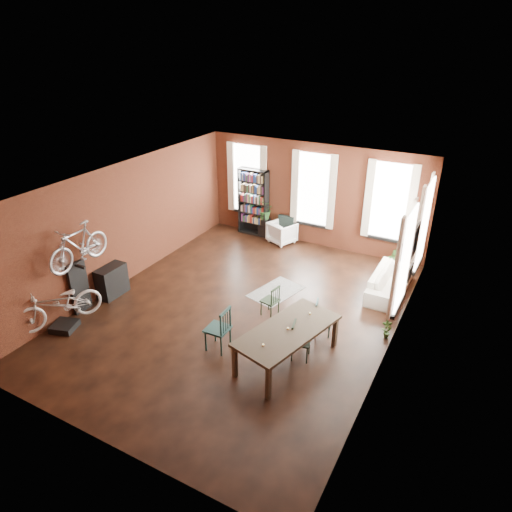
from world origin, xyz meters
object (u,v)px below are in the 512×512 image
Objects in this scene: cream_sofa at (391,278)px; console_table at (112,281)px; dining_chair_b at (270,300)px; plant_stand at (264,227)px; dining_chair_c at (301,341)px; dining_chair_a at (218,329)px; bookshelf at (253,202)px; dining_chair_d at (323,318)px; dining_table at (287,345)px; bicycle_floor at (55,287)px; white_armchair at (282,231)px; bike_trainer at (65,326)px.

cream_sofa is 7.15m from console_table.
dining_chair_b reaches higher than plant_stand.
dining_chair_c is 1.39× the size of plant_stand.
bookshelf is at bearing -159.68° from dining_chair_a.
dining_chair_a reaches higher than dining_chair_d.
dining_chair_b is 0.38× the size of cream_sofa.
dining_chair_a is at bearing -152.61° from dining_table.
dining_table is at bearing 162.47° from cream_sofa.
dining_chair_a is at bearing -9.35° from console_table.
plant_stand is (1.68, 5.20, -0.10)m from console_table.
plant_stand is (0.40, 0.00, -0.80)m from bookshelf.
dining_table is 1.04× the size of bookshelf.
dining_table is at bearing -58.42° from plant_stand.
dining_chair_a is at bearing -68.35° from bookshelf.
cream_sofa is at bearing -34.34° from dining_chair_d.
dining_table reaches higher than plant_stand.
cream_sofa reaches higher than console_table.
cream_sofa is (2.65, 4.09, -0.10)m from dining_chair_a.
dining_chair_d is at bearing -46.01° from bookshelf.
bookshelf is 1.17× the size of bicycle_floor.
dining_chair_a is 1.33× the size of white_armchair.
dining_chair_a is 1.27× the size of console_table.
dining_chair_c is at bearing -52.84° from bookshelf.
plant_stand is (-3.36, 5.46, -0.09)m from dining_table.
dining_chair_c reaches higher than cream_sofa.
bicycle_floor is at bearing 101.63° from dining_chair_d.
dining_chair_b is 0.42× the size of bicycle_floor.
dining_chair_b is 3.31m from cream_sofa.
bookshelf is at bearing 139.38° from dining_table.
bicycle_floor reaches higher than dining_chair_a.
plant_stand is at bearing 101.41° from bicycle_floor.
dining_chair_d is 5.90m from bookshelf.
console_table is (-6.23, -3.50, -0.01)m from cream_sofa.
bicycle_floor is (-5.28, -2.64, 0.68)m from dining_chair_d.
white_armchair is (-2.91, 4.01, -0.02)m from dining_chair_d.
bookshelf is 5.28m from cream_sofa.
dining_chair_c is at bearing 141.05° from white_armchair.
dining_chair_c is 5.41m from bike_trainer.
cream_sofa reaches higher than white_armchair.
cream_sofa is at bearing -179.70° from white_armchair.
bicycle_floor is (-1.61, -6.85, 0.79)m from plant_stand.
dining_chair_a is 5.70m from white_armchair.
dining_chair_c is 5.25m from console_table.
white_armchair reaches higher than bike_trainer.
cream_sofa is 1.11× the size of bicycle_floor.
dining_chair_b is 1.04× the size of white_armchair.
white_armchair is at bearing -169.73° from dining_chair_a.
dining_chair_b is at bearing 165.59° from dining_chair_a.
plant_stand is at bearing 21.18° from dining_chair_c.
dining_chair_d is at bearing 97.02° from dining_chair_b.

